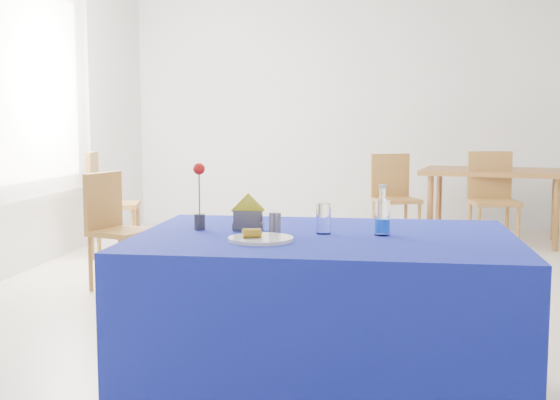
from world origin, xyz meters
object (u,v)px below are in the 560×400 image
at_px(plate, 261,239).
at_px(blue_table, 324,322).
at_px(chair_bg_left, 393,192).
at_px(chair_win_b, 105,196).
at_px(water_bottle, 382,218).
at_px(chair_bg_right, 492,193).
at_px(chair_win_a, 114,222).
at_px(oak_table, 494,177).

height_order(plate, blue_table, plate).
bearing_deg(chair_bg_left, chair_win_b, -178.13).
bearing_deg(water_bottle, plate, -155.66).
relative_size(plate, blue_table, 0.16).
bearing_deg(chair_bg_right, chair_bg_left, 160.08).
relative_size(chair_bg_right, chair_win_b, 0.99).
height_order(plate, chair_win_a, chair_win_a).
height_order(water_bottle, chair_win_b, water_bottle).
relative_size(blue_table, chair_win_b, 1.66).
bearing_deg(water_bottle, chair_win_a, 135.16).
distance_m(chair_bg_left, chair_win_a, 3.10).
relative_size(blue_table, water_bottle, 7.44).
xyz_separation_m(water_bottle, chair_bg_right, (1.06, 4.01, -0.28)).
height_order(chair_bg_right, chair_win_a, chair_bg_right).
bearing_deg(blue_table, chair_bg_right, 72.14).
distance_m(blue_table, chair_bg_right, 4.24).
bearing_deg(oak_table, water_bottle, -104.43).
bearing_deg(plate, oak_table, 70.80).
relative_size(plate, chair_bg_right, 0.28).
distance_m(water_bottle, chair_win_a, 2.80).
xyz_separation_m(plate, water_bottle, (0.48, 0.22, 0.06)).
relative_size(chair_win_a, chair_win_b, 0.90).
xyz_separation_m(plate, chair_win_b, (-2.04, 3.37, -0.21)).
distance_m(oak_table, chair_win_a, 4.02).
relative_size(plate, water_bottle, 1.23).
distance_m(plate, blue_table, 0.50).
relative_size(oak_table, chair_win_b, 1.65).
distance_m(chair_bg_right, chair_win_b, 3.68).
bearing_deg(chair_win_b, chair_bg_left, -80.98).
distance_m(blue_table, chair_win_a, 2.63).
height_order(chair_bg_left, chair_win_b, chair_win_b).
relative_size(blue_table, chair_bg_left, 1.75).
xyz_separation_m(chair_bg_right, chair_win_b, (-3.58, -0.86, 0.01)).
xyz_separation_m(water_bottle, chair_win_b, (-2.52, 3.15, -0.27)).
bearing_deg(water_bottle, chair_bg_right, 75.18).
height_order(water_bottle, oak_table, water_bottle).
height_order(plate, chair_win_b, chair_win_b).
xyz_separation_m(oak_table, chair_bg_left, (-1.03, -0.24, -0.15)).
height_order(blue_table, oak_table, blue_table).
xyz_separation_m(chair_bg_left, chair_bg_right, (0.94, -0.23, 0.02)).
bearing_deg(water_bottle, blue_table, -173.83).
bearing_deg(chair_bg_left, chair_win_a, -152.98).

